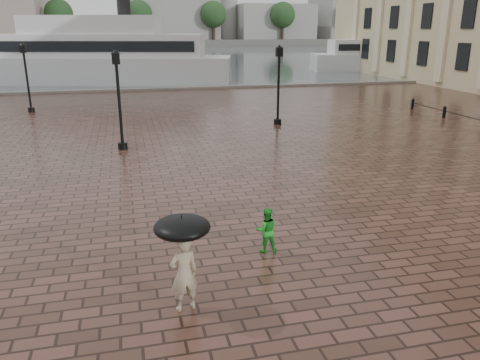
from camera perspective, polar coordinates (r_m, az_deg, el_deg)
The scene contains 12 objects.
ground at distance 14.55m, azimuth 10.52°, elevation -4.25°, with size 300.00×300.00×0.00m, color #382219.
harbour_water at distance 104.52m, azimuth -10.94°, elevation 14.72°, with size 240.00×240.00×0.00m, color #465155.
quay_edge at distance 44.92m, azimuth -6.44°, elevation 10.95°, with size 80.00×0.60×0.30m, color slate.
far_shore at distance 172.38m, azimuth -12.32°, elevation 16.15°, with size 300.00×60.00×2.00m, color #4C4C47.
distant_skyline at distance 170.98m, azimuth 4.91°, elevation 19.30°, with size 102.50×22.00×33.00m.
far_trees at distance 150.39m, azimuth -12.24°, elevation 19.15°, with size 188.00×8.00×13.50m.
street_lamps at distance 27.74m, azimuth -12.41°, elevation 11.17°, with size 15.44×12.44×4.40m.
adult_pedestrian at distance 9.52m, azimuth -6.84°, elevation -11.28°, with size 0.58×0.38×1.59m, color tan.
child_pedestrian at distance 11.87m, azimuth 3.22°, elevation -6.11°, with size 0.57×0.45×1.18m, color green.
ferry_near at distance 51.79m, azimuth -17.24°, elevation 14.24°, with size 28.48×13.21×9.08m.
ferry_far at distance 68.28m, azimuth 18.72°, elevation 14.42°, with size 23.41×9.94×7.47m.
umbrella at distance 9.08m, azimuth -7.07°, elevation -5.75°, with size 1.10×1.10×1.11m.
Camera 1 is at (-5.71, -12.23, 5.44)m, focal length 35.00 mm.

